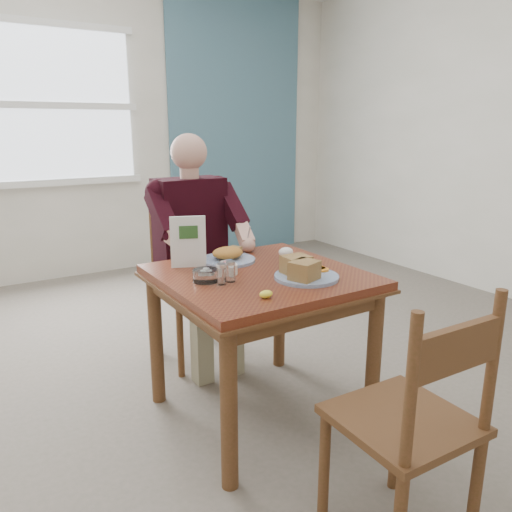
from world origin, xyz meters
TOP-DOWN VIEW (x-y plane):
  - floor at (0.00, 0.00)m, footprint 6.00×6.00m
  - wall_back at (0.00, 3.00)m, footprint 5.50×0.00m
  - accent_panel at (1.60, 2.98)m, footprint 1.60×0.02m
  - lemon_wedge at (-0.17, -0.32)m, footprint 0.06×0.05m
  - napkin at (0.28, 0.17)m, footprint 0.09×0.08m
  - metal_dish at (0.27, -0.01)m, footprint 0.09×0.09m
  - window at (-0.40, 2.97)m, footprint 1.72×0.04m
  - table at (0.00, 0.00)m, footprint 0.92×0.92m
  - chair_far at (0.00, 0.80)m, footprint 0.42×0.42m
  - chair_near at (-0.02, -0.97)m, footprint 0.43×0.43m
  - diner at (0.00, 0.71)m, footprint 0.53×0.56m
  - near_plate at (0.12, -0.19)m, footprint 0.35×0.35m
  - far_plate at (-0.03, 0.26)m, footprint 0.37×0.37m
  - caddy at (-0.14, 0.06)m, footprint 0.11×0.11m
  - shakers at (-0.21, -0.06)m, footprint 0.11×0.07m
  - creamer at (-0.28, 0.01)m, footprint 0.16×0.16m
  - menu at (-0.24, 0.27)m, footprint 0.16×0.08m

SIDE VIEW (x-z plane):
  - floor at x=0.00m, z-range 0.00..0.00m
  - chair_far at x=0.00m, z-range 0.00..0.95m
  - chair_near at x=-0.02m, z-range 0.00..0.95m
  - table at x=0.00m, z-range 0.26..1.01m
  - metal_dish at x=0.27m, z-range 0.75..0.76m
  - lemon_wedge at x=-0.17m, z-range 0.75..0.78m
  - caddy at x=-0.14m, z-range 0.74..0.81m
  - napkin at x=0.28m, z-range 0.75..0.80m
  - creamer at x=-0.28m, z-range 0.75..0.81m
  - far_plate at x=-0.03m, z-range 0.74..0.82m
  - near_plate at x=0.12m, z-range 0.74..0.84m
  - shakers at x=-0.21m, z-range 0.75..0.85m
  - diner at x=0.00m, z-range 0.12..1.50m
  - menu at x=-0.24m, z-range 0.75..1.01m
  - accent_panel at x=1.60m, z-range 0.00..2.80m
  - wall_back at x=0.00m, z-range -1.35..4.15m
  - window at x=-0.40m, z-range 0.89..2.31m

